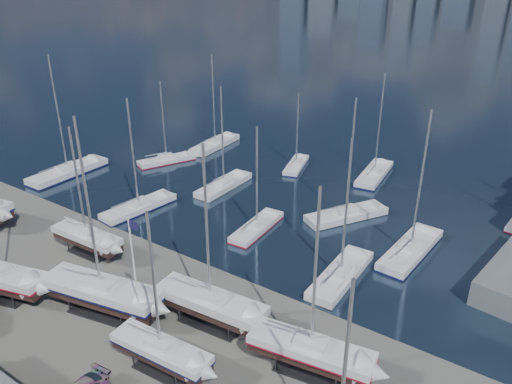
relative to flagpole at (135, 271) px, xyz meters
The scene contains 18 objects.
ground 7.11m from the flagpole, 160.92° to the left, with size 1400.00×1400.00×0.00m, color #605E59.
sailboat_cradle_2 15.68m from the flagpole, 157.48° to the left, with size 8.50×2.64×13.92m.
sailboat_cradle_3 6.37m from the flagpole, behind, with size 11.50×5.25×17.79m.
sailboat_cradle_4 7.09m from the flagpole, 48.28° to the left, with size 10.12×3.53×16.20m.
sailboat_cradle_5 6.36m from the flagpole, 25.30° to the right, with size 8.33×2.82×13.46m.
sailboat_cradle_6 14.67m from the flagpole, 17.02° to the left, with size 9.73×4.01×15.32m.
sailboat_moored_0 38.65m from the flagpole, 151.92° to the left, with size 3.40×11.96×17.86m.
sailboat_moored_1 39.41m from the flagpole, 130.68° to the left, with size 5.89×8.94×13.04m.
sailboat_moored_2 46.33m from the flagpole, 121.06° to the left, with size 3.55×10.64×15.83m.
sailboat_moored_3 23.90m from the flagpole, 137.05° to the left, with size 4.00×10.14×14.76m.
sailboat_moored_4 30.32m from the flagpole, 114.61° to the left, with size 2.80×9.70×14.60m.
sailboat_moored_5 40.26m from the flagpole, 101.57° to the left, with size 4.34×8.20×11.80m.
sailboat_moored_6 20.84m from the flagpole, 95.94° to the left, with size 2.99×8.80×12.95m.
sailboat_moored_7 29.36m from the flagpole, 79.66° to the left, with size 7.71×10.21×15.40m.
sailboat_moored_8 42.70m from the flagpole, 85.86° to the left, with size 4.06×10.63×15.50m.
sailboat_moored_9 20.17m from the flagpole, 58.42° to the left, with size 3.06×10.08×15.12m.
sailboat_moored_10 29.13m from the flagpole, 60.21° to the left, with size 3.77×11.10×16.33m.
flagpole is the anchor object (origin of this frame).
Camera 1 is at (29.27, -32.67, 28.05)m, focal length 35.00 mm.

